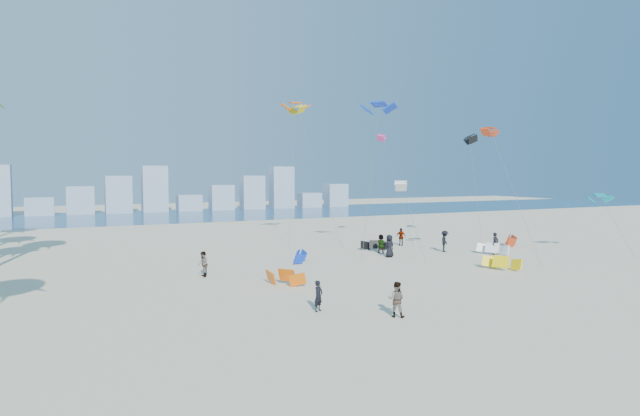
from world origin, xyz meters
name	(u,v)px	position (x,y,z in m)	size (l,w,h in m)	color
ground	(420,337)	(0.00, 0.00, 0.00)	(220.00, 220.00, 0.00)	beige
ocean	(156,216)	(0.00, 72.00, 0.01)	(220.00, 220.00, 0.00)	navy
kitesurfer_near	(318,296)	(-2.06, 5.69, 0.78)	(0.57, 0.38, 1.57)	black
kitesurfer_mid	(396,299)	(0.90, 3.10, 0.86)	(0.84, 0.65, 1.73)	gray
kitesurfers_far	(392,245)	(11.57, 19.57, 0.90)	(25.72, 9.15, 1.91)	black
grounded_kites	(426,254)	(12.83, 16.60, 0.45)	(28.90, 15.16, 0.95)	#E35D0B
flying_kites	(397,132)	(14.37, 23.18, 10.81)	(25.20, 24.00, 14.59)	white
distant_skyline	(140,195)	(-1.19, 82.00, 3.09)	(85.00, 3.00, 8.40)	#9EADBF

